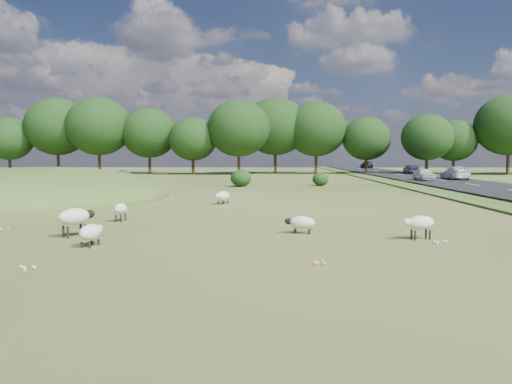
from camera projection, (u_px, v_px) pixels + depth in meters
ground at (237, 190)px, 39.49m from camera, size 160.00×160.00×0.00m
mound at (42, 198)px, 31.90m from camera, size 16.00×20.00×4.00m
road at (448, 182)px, 48.81m from camera, size 8.00×150.00×0.25m
treeline at (247, 130)px, 74.38m from camera, size 96.28×14.66×11.70m
shrubs at (220, 178)px, 46.03m from camera, size 20.81×7.20×1.51m
sheep_0 at (420, 223)px, 15.96m from camera, size 1.13×0.69×0.78m
sheep_1 at (121, 209)px, 20.45m from camera, size 0.52×1.05×0.75m
sheep_2 at (301, 223)px, 17.23m from camera, size 1.10×0.65×0.61m
sheep_3 at (75, 217)px, 16.55m from camera, size 1.13×1.30×0.95m
sheep_4 at (91, 232)px, 14.80m from camera, size 0.64×1.19×0.67m
sheep_5 at (223, 196)px, 27.83m from camera, size 0.95×1.31×0.73m
car_2 at (424, 174)px, 50.28m from camera, size 1.48×3.67×1.25m
car_3 at (367, 165)px, 100.67m from camera, size 1.95×4.79×1.39m
car_4 at (411, 169)px, 68.59m from camera, size 1.29×3.70×1.22m
car_5 at (455, 173)px, 52.11m from camera, size 1.91×4.69×1.36m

